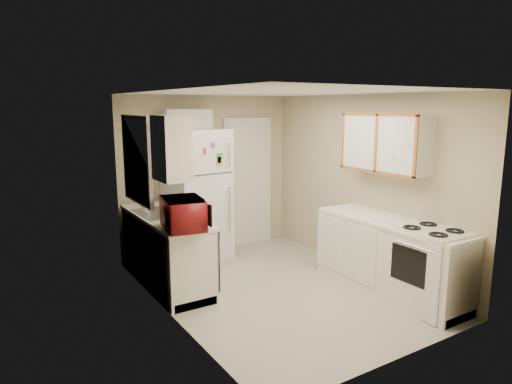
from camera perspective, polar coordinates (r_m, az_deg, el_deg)
floor at (r=5.82m, az=2.68°, el=-11.98°), size 3.80×3.80×0.00m
ceiling at (r=5.37m, az=2.91°, el=12.35°), size 3.80×3.80×0.00m
wall_left at (r=4.83m, az=-10.98°, el=-2.00°), size 3.80×3.80×0.00m
wall_right at (r=6.37m, az=13.17°, el=0.98°), size 3.80×3.80×0.00m
wall_back at (r=7.09m, az=-6.04°, el=2.18°), size 2.80×2.80×0.00m
wall_front at (r=4.11m, az=18.20°, el=-4.60°), size 2.80×2.80×0.00m
left_counter at (r=5.94m, az=-11.20°, el=-7.10°), size 0.60×1.80×0.90m
dishwasher at (r=5.51m, az=-6.09°, el=-7.93°), size 0.03×0.58×0.72m
sink at (r=5.96m, az=-11.86°, el=-2.95°), size 0.54×0.74×0.16m
microwave at (r=5.12m, az=-9.06°, el=-2.94°), size 0.67×0.45×0.41m
soap_bottle at (r=6.32m, az=-13.74°, el=-0.95°), size 0.11×0.11×0.19m
window_blinds at (r=5.75m, az=-14.57°, el=3.93°), size 0.10×0.98×1.08m
upper_cabinet_left at (r=4.99m, az=-10.54°, el=5.41°), size 0.30×0.45×0.70m
refrigerator at (r=6.66m, az=-7.43°, el=-0.47°), size 0.87×0.85×1.93m
cabinet_over_fridge at (r=6.71m, az=-8.70°, el=8.50°), size 0.70×0.30×0.40m
interior_door at (r=7.42m, az=-1.02°, el=1.21°), size 0.86×0.06×2.08m
right_counter at (r=5.80m, az=16.40°, el=-7.76°), size 0.60×2.00×0.90m
stove at (r=5.49m, az=20.92°, el=-9.09°), size 0.65×0.78×0.91m
upper_cabinet_right at (r=5.85m, az=15.87°, el=5.94°), size 0.30×1.20×0.70m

